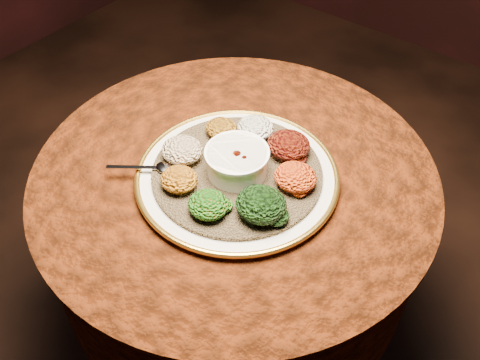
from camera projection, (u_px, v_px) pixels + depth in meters
The scene contains 13 objects.
table at pixel (235, 219), 1.39m from camera, with size 0.96×0.96×0.73m.
platter at pixel (237, 176), 1.23m from camera, with size 0.59×0.59×0.02m.
injera at pixel (237, 173), 1.22m from camera, with size 0.39×0.39×0.01m, color brown.
stew_bowl at pixel (237, 160), 1.19m from camera, with size 0.15×0.15×0.06m.
spoon at pixel (160, 168), 1.22m from camera, with size 0.14×0.10×0.01m.
portion_ayib at pixel (255, 128), 1.29m from camera, with size 0.09×0.09×0.04m, color silver.
portion_kitfo at pixel (289, 145), 1.24m from camera, with size 0.10×0.10×0.05m, color black.
portion_tikil at pixel (295, 177), 1.17m from camera, with size 0.10×0.09×0.05m, color #AD6C0E.
portion_gomen at pixel (261, 204), 1.11m from camera, with size 0.11×0.10×0.05m, color black.
portion_mixveg at pixel (208, 205), 1.12m from camera, with size 0.09×0.08×0.04m, color #AA3B0A.
portion_kik at pixel (179, 179), 1.17m from camera, with size 0.08×0.08×0.04m, color #B1620F.
portion_timatim at pixel (182, 150), 1.23m from camera, with size 0.10×0.09×0.05m, color maroon.
portion_shiro at pixel (221, 128), 1.29m from camera, with size 0.08×0.07×0.04m, color #885A10.
Camera 1 is at (0.56, -0.70, 1.62)m, focal length 40.00 mm.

